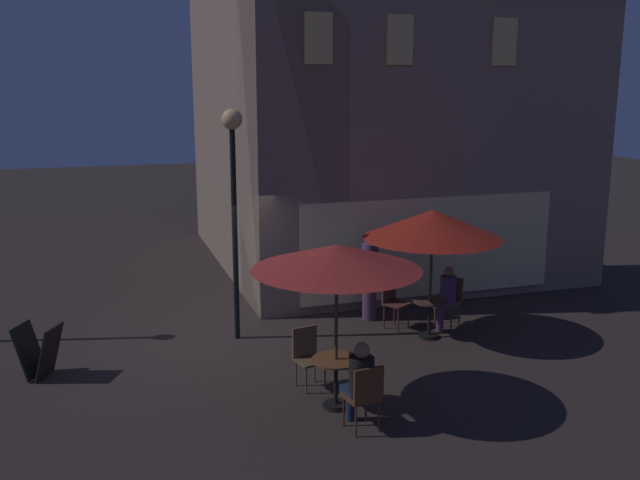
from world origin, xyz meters
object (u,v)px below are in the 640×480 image
(cafe_chair_1, at_px, (450,297))
(cafe_chair_3, at_px, (307,352))
(patio_umbrella_0, at_px, (433,224))
(patron_standing_2, at_px, (370,276))
(cafe_table_0, at_px, (430,313))
(patron_seated_1, at_px, (360,379))
(street_lamp_near_corner, at_px, (233,172))
(cafe_table_1, at_px, (336,372))
(menu_sandwich_board, at_px, (39,351))
(patron_seated_0, at_px, (447,294))
(patio_umbrella_1, at_px, (337,258))
(cafe_chair_0, at_px, (393,299))
(cafe_chair_2, at_px, (365,393))

(cafe_chair_1, xyz_separation_m, cafe_chair_3, (-3.45, -1.89, -0.03))
(patio_umbrella_0, distance_m, patron_standing_2, 1.93)
(cafe_table_0, height_order, patron_seated_1, patron_seated_1)
(street_lamp_near_corner, xyz_separation_m, cafe_table_1, (0.81, -3.28, -2.56))
(menu_sandwich_board, xyz_separation_m, patron_seated_0, (7.32, 0.19, 0.23))
(cafe_table_0, height_order, cafe_table_1, cafe_table_1)
(cafe_table_1, relative_size, patio_umbrella_1, 0.30)
(cafe_table_0, bearing_deg, patron_seated_1, -130.26)
(cafe_table_0, relative_size, patron_standing_2, 0.41)
(menu_sandwich_board, bearing_deg, patron_seated_0, 28.69)
(patron_seated_0, bearing_deg, patio_umbrella_1, 3.80)
(street_lamp_near_corner, height_order, cafe_chair_0, street_lamp_near_corner)
(cafe_chair_0, xyz_separation_m, patron_seated_1, (-2.07, -3.67, 0.15))
(cafe_table_0, distance_m, patron_standing_2, 1.53)
(cafe_chair_3, bearing_deg, cafe_table_1, 0.00)
(cafe_chair_1, distance_m, patron_standing_2, 1.61)
(patron_seated_0, bearing_deg, menu_sandwich_board, -34.81)
(cafe_table_0, height_order, cafe_chair_3, cafe_chair_3)
(patio_umbrella_0, height_order, cafe_chair_2, patio_umbrella_0)
(patron_standing_2, bearing_deg, patio_umbrella_1, -0.37)
(menu_sandwich_board, bearing_deg, patio_umbrella_1, -3.26)
(cafe_chair_2, height_order, patron_seated_1, patron_seated_1)
(patron_standing_2, bearing_deg, cafe_chair_3, -9.80)
(menu_sandwich_board, distance_m, cafe_table_0, 6.77)
(patio_umbrella_1, distance_m, cafe_chair_3, 1.90)
(patron_seated_0, height_order, patron_standing_2, patron_standing_2)
(street_lamp_near_corner, distance_m, patio_umbrella_1, 3.49)
(cafe_chair_3, xyz_separation_m, patron_standing_2, (2.09, 2.70, 0.34))
(patio_umbrella_0, relative_size, patio_umbrella_1, 1.03)
(patio_umbrella_1, xyz_separation_m, cafe_chair_3, (-0.18, 0.85, -1.69))
(street_lamp_near_corner, bearing_deg, cafe_chair_2, -77.35)
(patio_umbrella_0, bearing_deg, menu_sandwich_board, 178.18)
(cafe_chair_2, height_order, cafe_chair_3, cafe_chair_2)
(cafe_table_1, relative_size, patron_standing_2, 0.42)
(patio_umbrella_1, height_order, cafe_chair_2, patio_umbrella_1)
(street_lamp_near_corner, height_order, cafe_chair_2, street_lamp_near_corner)
(street_lamp_near_corner, relative_size, cafe_chair_0, 4.57)
(patio_umbrella_0, height_order, patron_seated_0, patio_umbrella_0)
(cafe_chair_2, relative_size, patron_seated_1, 0.77)
(patio_umbrella_1, xyz_separation_m, cafe_chair_1, (3.27, 2.74, -1.66))
(patio_umbrella_1, relative_size, cafe_chair_0, 2.66)
(street_lamp_near_corner, height_order, patio_umbrella_1, street_lamp_near_corner)
(cafe_chair_1, xyz_separation_m, patron_seated_0, (-0.13, -0.09, 0.09))
(cafe_chair_2, xyz_separation_m, patron_seated_1, (-0.02, 0.15, 0.14))
(cafe_chair_2, xyz_separation_m, patron_seated_0, (3.02, 3.50, 0.10))
(cafe_table_0, relative_size, cafe_chair_3, 0.76)
(patron_seated_0, bearing_deg, cafe_chair_0, -54.34)
(cafe_chair_3, relative_size, patron_seated_1, 0.75)
(patio_umbrella_0, bearing_deg, cafe_chair_3, -153.28)
(menu_sandwich_board, xyz_separation_m, patio_umbrella_0, (6.77, -0.21, 1.70))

